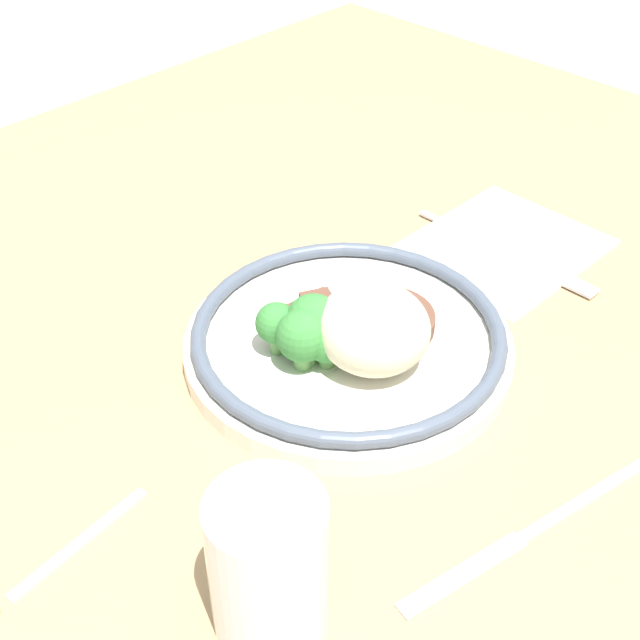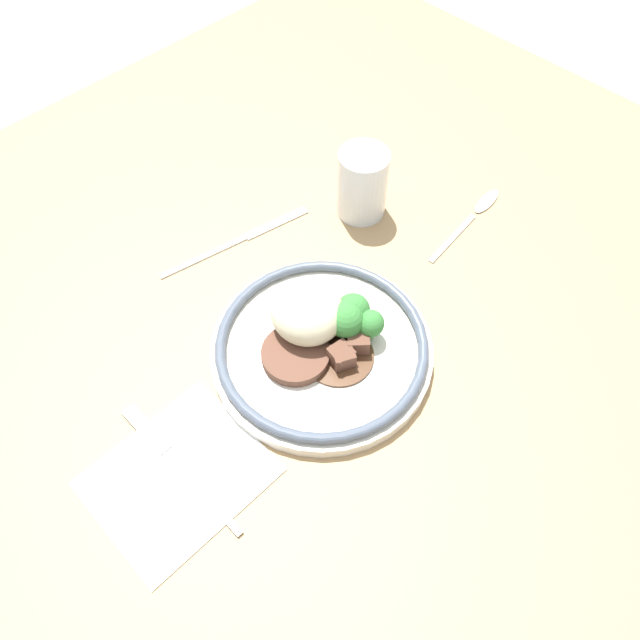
{
  "view_description": "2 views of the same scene",
  "coord_description": "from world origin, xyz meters",
  "px_view_note": "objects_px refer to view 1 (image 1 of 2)",
  "views": [
    {
      "loc": [
        0.35,
        0.31,
        0.48
      ],
      "look_at": [
        -0.03,
        -0.06,
        0.06
      ],
      "focal_mm": 50.0,
      "sensor_mm": 36.0,
      "label": 1
    },
    {
      "loc": [
        -0.31,
        -0.3,
        0.64
      ],
      "look_at": [
        -0.03,
        -0.02,
        0.07
      ],
      "focal_mm": 35.0,
      "sensor_mm": 36.0,
      "label": 2
    }
  ],
  "objects_px": {
    "plate": "(349,337)",
    "juice_glass": "(269,571)",
    "knife": "(527,535)",
    "fork": "(521,259)"
  },
  "relations": [
    {
      "from": "plate",
      "to": "juice_glass",
      "type": "distance_m",
      "value": 0.23
    },
    {
      "from": "juice_glass",
      "to": "knife",
      "type": "xyz_separation_m",
      "value": [
        -0.15,
        0.07,
        -0.04
      ]
    },
    {
      "from": "plate",
      "to": "juice_glass",
      "type": "xyz_separation_m",
      "value": [
        0.19,
        0.12,
        0.02
      ]
    },
    {
      "from": "knife",
      "to": "plate",
      "type": "bearing_deg",
      "value": -91.41
    },
    {
      "from": "juice_glass",
      "to": "knife",
      "type": "distance_m",
      "value": 0.17
    },
    {
      "from": "plate",
      "to": "knife",
      "type": "xyz_separation_m",
      "value": [
        0.05,
        0.19,
        -0.02
      ]
    },
    {
      "from": "plate",
      "to": "knife",
      "type": "bearing_deg",
      "value": 76.55
    },
    {
      "from": "juice_glass",
      "to": "knife",
      "type": "height_order",
      "value": "juice_glass"
    },
    {
      "from": "fork",
      "to": "knife",
      "type": "xyz_separation_m",
      "value": [
        0.25,
        0.17,
        -0.0
      ]
    },
    {
      "from": "fork",
      "to": "knife",
      "type": "height_order",
      "value": "fork"
    }
  ]
}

